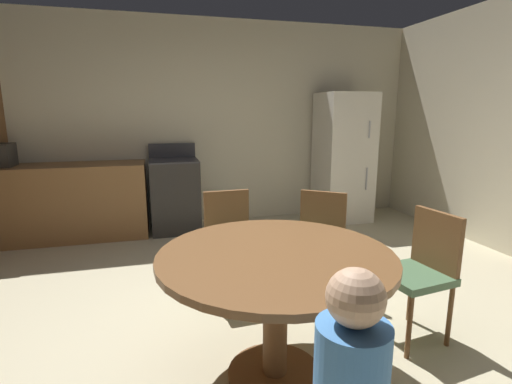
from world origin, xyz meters
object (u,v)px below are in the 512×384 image
(oven_range, at_px, (175,195))
(refrigerator, at_px, (343,158))
(chair_north, at_px, (230,237))
(chair_northeast, at_px, (319,238))
(chair_east, at_px, (421,267))
(dining_table, at_px, (276,278))

(oven_range, xyz_separation_m, refrigerator, (2.32, -0.05, 0.41))
(oven_range, relative_size, refrigerator, 0.62)
(oven_range, bearing_deg, chair_north, -80.05)
(refrigerator, relative_size, chair_north, 2.02)
(chair_northeast, xyz_separation_m, chair_east, (0.42, -0.71, 0.00))
(refrigerator, xyz_separation_m, dining_table, (-1.93, -2.95, -0.27))
(refrigerator, bearing_deg, oven_range, 178.67)
(chair_north, bearing_deg, oven_range, -172.62)
(dining_table, xyz_separation_m, chair_east, (1.06, 0.14, -0.11))
(chair_northeast, height_order, chair_north, same)
(chair_east, height_order, chair_north, same)
(chair_northeast, bearing_deg, oven_range, -117.27)
(refrigerator, bearing_deg, chair_north, -136.50)
(dining_table, height_order, chair_north, chair_north)
(dining_table, bearing_deg, refrigerator, 56.77)
(oven_range, xyz_separation_m, chair_north, (0.34, -1.93, 0.03))
(dining_table, distance_m, chair_north, 1.08)
(dining_table, distance_m, chair_northeast, 1.08)
(chair_northeast, bearing_deg, refrigerator, -174.52)
(oven_range, bearing_deg, dining_table, -82.66)
(oven_range, relative_size, chair_east, 1.26)
(refrigerator, bearing_deg, chair_northeast, -121.56)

